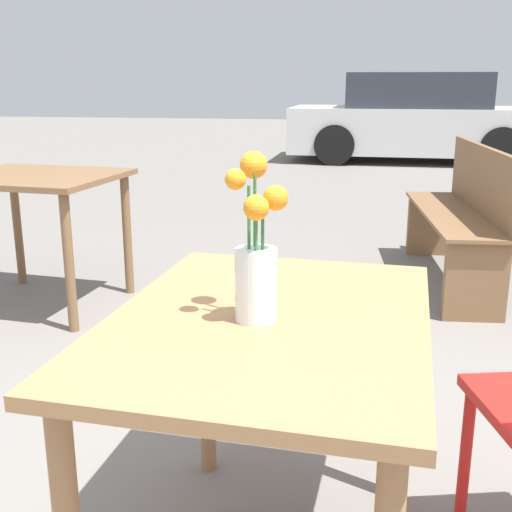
# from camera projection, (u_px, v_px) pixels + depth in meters

# --- Properties ---
(table_front) EXTENTS (0.77, 1.01, 0.71)m
(table_front) POSITION_uv_depth(u_px,v_px,m) (269.00, 358.00, 1.48)
(table_front) COLOR #9E7047
(table_front) RESTS_ON ground_plane
(flower_vase) EXTENTS (0.13, 0.15, 0.37)m
(flower_vase) POSITION_uv_depth(u_px,v_px,m) (256.00, 266.00, 1.39)
(flower_vase) COLOR silver
(flower_vase) RESTS_ON table_front
(bench_middle) EXTENTS (0.47, 1.49, 0.85)m
(bench_middle) POSITION_uv_depth(u_px,v_px,m) (464.00, 211.00, 3.92)
(bench_middle) COLOR brown
(bench_middle) RESTS_ON ground_plane
(table_back) EXTENTS (0.93, 0.84, 0.74)m
(table_back) POSITION_uv_depth(u_px,v_px,m) (36.00, 195.00, 3.48)
(table_back) COLOR brown
(table_back) RESTS_ON ground_plane
(parked_car) EXTENTS (3.85, 1.79, 1.34)m
(parked_car) POSITION_uv_depth(u_px,v_px,m) (415.00, 120.00, 9.97)
(parked_car) COLOR silver
(parked_car) RESTS_ON ground_plane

